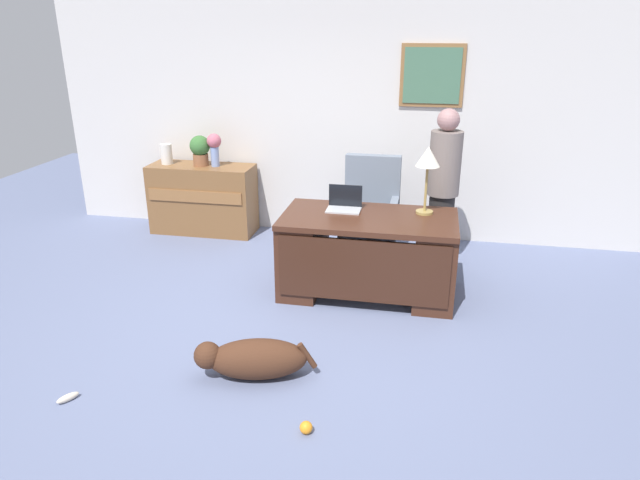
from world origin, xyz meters
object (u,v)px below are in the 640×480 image
desk (368,253)px  dog_lying (253,359)px  credenza (203,199)px  vase_with_flowers (214,146)px  desk_lamp (428,161)px  vase_empty (167,154)px  dog_toy_ball (306,427)px  armchair (370,214)px  dog_toy_bone (68,398)px  person_standing (443,189)px  laptop (344,204)px  potted_plant (200,149)px

desk → dog_lying: (-0.65, -1.54, -0.26)m
credenza → vase_with_flowers: (0.19, 0.00, 0.66)m
desk_lamp → vase_empty: bearing=160.0°
desk_lamp → dog_toy_ball: size_ratio=7.57×
armchair → dog_toy_bone: armchair is taller
armchair → person_standing: person_standing is taller
person_standing → dog_lying: (-1.32, -2.34, -0.70)m
desk_lamp → vase_empty: size_ratio=2.60×
armchair → dog_toy_bone: (-1.74, -3.00, -0.47)m
dog_lying → vase_empty: vase_empty is taller
laptop → desk_lamp: 0.87m
armchair → vase_with_flowers: 2.04m
person_standing → armchair: bearing=169.7°
desk_lamp → potted_plant: desk_lamp is taller
desk_lamp → person_standing: bearing=74.1°
vase_with_flowers → dog_toy_bone: bearing=-87.1°
dog_lying → dog_toy_bone: size_ratio=5.62×
dog_lying → desk_lamp: desk_lamp is taller
laptop → vase_with_flowers: vase_with_flowers is taller
desk → vase_empty: size_ratio=6.66×
dog_lying → laptop: bearing=77.1°
person_standing → desk_lamp: (-0.17, -0.59, 0.41)m
credenza → vase_empty: size_ratio=5.22×
person_standing → vase_with_flowers: 2.72m
laptop → potted_plant: 2.25m
vase_with_flowers → vase_empty: size_ratio=1.61×
credenza → dog_toy_ball: 4.00m
desk → vase_with_flowers: bearing=145.9°
dog_lying → dog_toy_ball: dog_lying is taller
desk → potted_plant: potted_plant is taller
dog_toy_ball → dog_toy_bone: bearing=180.0°
vase_with_flowers → vase_empty: 0.63m
vase_empty → dog_toy_ball: size_ratio=2.91×
laptop → desk_lamp: size_ratio=0.51×
person_standing → vase_empty: person_standing is taller
dog_lying → laptop: 1.90m
desk → vase_empty: 2.99m
vase_with_flowers → dog_toy_ball: bearing=-61.4°
vase_with_flowers → dog_toy_ball: 4.02m
desk_lamp → dog_toy_ball: (-0.63, -2.28, -1.23)m
laptop → dog_toy_bone: (-1.56, -2.25, -0.80)m
armchair → potted_plant: (-2.09, 0.41, 0.54)m
dog_lying → vase_with_flowers: 3.32m
credenza → vase_empty: 0.69m
vase_with_flowers → potted_plant: bearing=180.0°
laptop → vase_with_flowers: size_ratio=0.82×
armchair → dog_lying: size_ratio=1.26×
dog_lying → dog_toy_bone: bearing=-155.9°
laptop → vase_empty: (-2.36, 1.16, 0.13)m
armchair → dog_lying: armchair is taller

